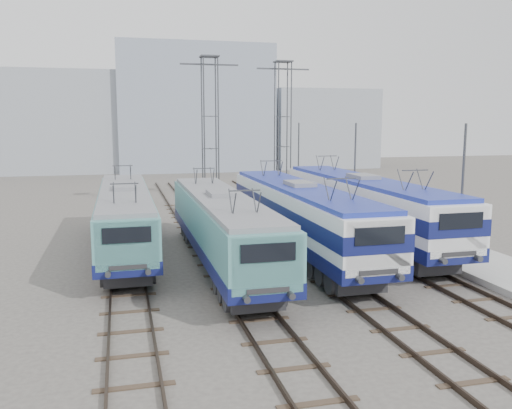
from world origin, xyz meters
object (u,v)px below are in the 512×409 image
Objects in this scene: catenary_tower_east at (283,127)px; mast_mid at (355,175)px; locomotive_center_right at (300,212)px; locomotive_far_right at (364,203)px; mast_front at (462,199)px; locomotive_center_left at (222,224)px; catenary_tower_west at (210,127)px; mast_rear at (298,162)px; locomotive_far_left at (125,215)px.

catenary_tower_east is 1.71× the size of mast_mid.
locomotive_far_right is at bearing 22.18° from locomotive_center_right.
locomotive_center_right is at bearing 143.28° from mast_front.
mast_mid reaches higher than locomotive_center_left.
locomotive_center_right is at bearing -131.16° from mast_mid.
catenary_tower_west is 6.80m from catenary_tower_east.
locomotive_center_right is 2.63× the size of mast_mid.
mast_mid is 12.00m from mast_rear.
catenary_tower_east reaches higher than locomotive_far_right.
locomotive_far_left is 9.39m from locomotive_center_right.
catenary_tower_west reaches higher than locomotive_center_right.
mast_rear is at bearing 24.94° from catenary_tower_west.
locomotive_far_left is at bearing 163.46° from locomotive_center_right.
locomotive_far_right is at bearing -3.56° from locomotive_far_left.
catenary_tower_east is at bearing 101.86° from mast_mid.
locomotive_far_left is 0.93× the size of locomotive_center_right.
catenary_tower_east reaches higher than locomotive_far_left.
catenary_tower_east is at bearing 17.10° from catenary_tower_west.
mast_mid and mast_rear have the same top height.
locomotive_center_left is (4.50, -4.11, 0.03)m from locomotive_far_left.
locomotive_far_left is 17.10m from mast_front.
mast_front and mast_mid have the same top height.
mast_front is at bearing -66.73° from catenary_tower_west.
locomotive_center_right is 2.63× the size of mast_rear.
mast_front is (2.10, -22.00, -3.14)m from catenary_tower_east.
locomotive_center_right is (4.50, 1.43, 0.17)m from locomotive_center_left.
locomotive_center_left is 2.48× the size of mast_mid.
locomotive_center_right is 2.63× the size of mast_front.
locomotive_far_right is 17.56m from mast_rear.
mast_rear reaches higher than locomotive_far_left.
mast_rear is (15.35, 16.59, 1.36)m from locomotive_far_left.
locomotive_far_left is 13.53m from locomotive_far_right.
locomotive_far_left is at bearing 176.44° from locomotive_far_right.
mast_front is 24.00m from mast_rear.
mast_mid is at bearing -42.93° from catenary_tower_west.
catenary_tower_east is at bearing -136.40° from mast_rear.
mast_mid is at bearing -90.00° from mast_rear.
catenary_tower_east is (8.75, 18.70, 4.47)m from locomotive_center_left.
mast_front is (6.35, -4.74, 1.16)m from locomotive_center_right.
catenary_tower_west is 12.16m from mast_mid.
mast_front reaches higher than locomotive_center_right.
mast_front is at bearing -84.55° from catenary_tower_east.
catenary_tower_west is (-6.75, 13.43, 4.24)m from locomotive_far_right.
locomotive_center_left is at bearing 163.07° from mast_front.
mast_front is 1.00× the size of mast_mid.
mast_front and mast_rear have the same top height.
locomotive_far_right is at bearing -63.31° from catenary_tower_west.
catenary_tower_west is at bearing 82.33° from locomotive_center_left.
catenary_tower_west is 1.00× the size of catenary_tower_east.
locomotive_far_right is (4.50, 1.83, 0.06)m from locomotive_center_right.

